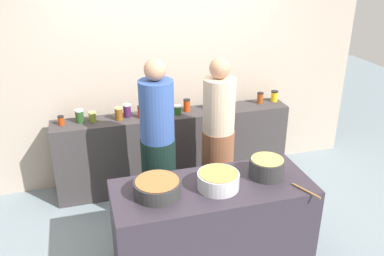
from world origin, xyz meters
TOP-DOWN VIEW (x-y plane):
  - ground at (0.00, 0.00)m, footprint 12.00×12.00m
  - storefront_wall at (0.00, 1.45)m, footprint 4.80×0.12m
  - display_shelf at (0.00, 1.10)m, footprint 2.70×0.36m
  - prep_table at (0.00, -0.30)m, footprint 1.70×0.70m
  - preserve_jar_0 at (-1.22, 1.11)m, footprint 0.07×0.07m
  - preserve_jar_1 at (-1.02, 1.13)m, footprint 0.09×0.09m
  - preserve_jar_2 at (-0.89, 1.11)m, footprint 0.08×0.08m
  - preserve_jar_3 at (-0.61, 1.09)m, footprint 0.09×0.09m
  - preserve_jar_4 at (-0.52, 1.15)m, footprint 0.09×0.09m
  - preserve_jar_5 at (-0.37, 1.08)m, footprint 0.08×0.08m
  - preserve_jar_6 at (-0.26, 1.11)m, footprint 0.08×0.08m
  - preserve_jar_7 at (-0.11, 1.15)m, footprint 0.09×0.09m
  - preserve_jar_8 at (0.04, 1.07)m, footprint 0.09×0.09m
  - preserve_jar_9 at (0.16, 1.13)m, footprint 0.08×0.08m
  - preserve_jar_10 at (0.44, 1.11)m, footprint 0.08×0.08m
  - preserve_jar_11 at (0.64, 1.06)m, footprint 0.07×0.07m
  - preserve_jar_12 at (1.07, 1.14)m, footprint 0.08×0.08m
  - preserve_jar_13 at (1.27, 1.16)m, footprint 0.09×0.09m
  - cooking_pot_left at (-0.47, -0.30)m, footprint 0.38×0.38m
  - cooking_pot_center at (0.03, -0.33)m, footprint 0.35×0.35m
  - cooking_pot_right at (0.50, -0.27)m, footprint 0.31×0.31m
  - wooden_spoon at (0.70, -0.59)m, footprint 0.13×0.26m
  - cook_with_tongs at (-0.33, 0.39)m, footprint 0.34×0.34m
  - cook_in_cap at (0.33, 0.52)m, footprint 0.34×0.34m

SIDE VIEW (x-z plane):
  - ground at x=0.00m, z-range 0.00..0.00m
  - prep_table at x=0.00m, z-range 0.00..0.79m
  - display_shelf at x=0.00m, z-range 0.00..0.91m
  - cook_in_cap at x=0.33m, z-range -0.07..1.60m
  - cook_with_tongs at x=-0.33m, z-range -0.07..1.67m
  - wooden_spoon at x=0.70m, z-range 0.79..0.81m
  - cooking_pot_left at x=-0.47m, z-range 0.79..0.92m
  - cooking_pot_center at x=0.03m, z-range 0.79..0.94m
  - cooking_pot_right at x=0.50m, z-range 0.79..0.96m
  - preserve_jar_0 at x=-1.22m, z-range 0.91..1.01m
  - preserve_jar_8 at x=0.04m, z-range 0.91..1.01m
  - preserve_jar_7 at x=-0.11m, z-range 0.91..1.02m
  - preserve_jar_2 at x=-0.89m, z-range 0.91..1.02m
  - preserve_jar_11 at x=0.64m, z-range 0.91..1.03m
  - preserve_jar_6 at x=-0.26m, z-range 0.91..1.03m
  - preserve_jar_13 at x=1.27m, z-range 0.91..1.04m
  - preserve_jar_10 at x=0.44m, z-range 0.91..1.04m
  - preserve_jar_5 at x=-0.37m, z-range 0.91..1.04m
  - preserve_jar_12 at x=1.07m, z-range 0.91..1.04m
  - preserve_jar_3 at x=-0.61m, z-range 0.91..1.05m
  - preserve_jar_9 at x=0.16m, z-range 0.91..1.05m
  - preserve_jar_1 at x=-1.02m, z-range 0.91..1.05m
  - preserve_jar_4 at x=-0.52m, z-range 0.91..1.06m
  - storefront_wall at x=0.00m, z-range 0.00..3.00m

